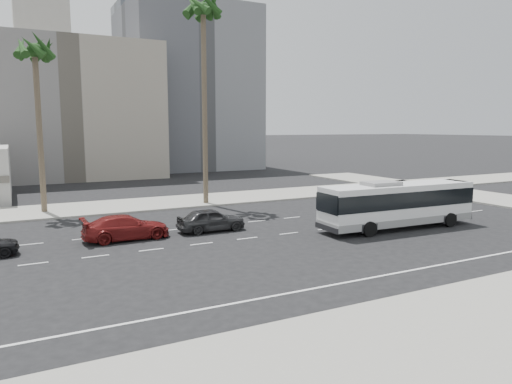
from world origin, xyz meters
TOP-DOWN VIEW (x-y plane):
  - ground at (0.00, 0.00)m, footprint 700.00×700.00m
  - sidewalk_north at (0.00, 15.50)m, footprint 120.00×7.00m
  - midrise_beige_west at (-12.00, 45.00)m, footprint 24.00×18.00m
  - midrise_gray_center at (8.00, 52.00)m, footprint 20.00×20.00m
  - civic_tower at (-2.00, 250.00)m, footprint 42.00×42.00m
  - highrise_right at (45.00, 230.00)m, footprint 26.00×26.00m
  - highrise_far at (70.00, 260.00)m, footprint 22.00×22.00m
  - city_bus at (4.41, -1.94)m, footprint 11.46×2.94m
  - car_a at (-7.19, 3.01)m, footprint 1.82×4.49m
  - car_b at (-12.69, 3.20)m, footprint 2.26×5.27m
  - palm_near at (-3.54, 13.37)m, footprint 5.38×5.38m
  - palm_mid at (-16.64, 15.16)m, footprint 4.45×4.45m

SIDE VIEW (x-z plane):
  - ground at x=0.00m, z-range 0.00..0.00m
  - sidewalk_north at x=0.00m, z-range 0.00..0.15m
  - car_b at x=-12.69m, z-range 0.00..1.52m
  - car_a at x=-7.19m, z-range 0.00..1.53m
  - city_bus at x=4.41m, z-range 0.08..3.35m
  - midrise_beige_west at x=-12.00m, z-range 0.00..18.00m
  - palm_mid at x=-16.64m, z-range 5.50..19.27m
  - midrise_gray_center at x=8.00m, z-range 0.00..26.00m
  - palm_near at x=-3.54m, z-range 7.34..25.43m
  - highrise_far at x=70.00m, z-range 0.00..60.00m
  - highrise_right at x=45.00m, z-range 0.00..70.00m
  - civic_tower at x=-2.00m, z-range -25.67..103.33m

